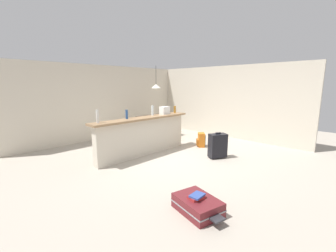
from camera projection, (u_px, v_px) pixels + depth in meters
name	position (u px, v px, depth m)	size (l,w,h in m)	color
ground_plane	(169.00, 156.00, 5.92)	(13.00, 13.00, 0.05)	#ADA393
wall_back	(107.00, 102.00, 7.78)	(6.60, 0.10, 2.50)	beige
wall_right	(222.00, 102.00, 8.03)	(0.10, 6.00, 2.50)	beige
partition_half_wall	(144.00, 137.00, 5.90)	(2.80, 0.20, 0.97)	beige
bar_countertop	(143.00, 118.00, 5.81)	(2.96, 0.40, 0.05)	#93704C
bottle_white	(97.00, 116.00, 4.93)	(0.06, 0.06, 0.30)	silver
bottle_blue	(127.00, 114.00, 5.53)	(0.06, 0.06, 0.23)	#284C89
bottle_clear	(153.00, 110.00, 6.14)	(0.07, 0.07, 0.28)	silver
bottle_amber	(175.00, 109.00, 6.72)	(0.07, 0.07, 0.21)	#9E661E
grocery_bag	(165.00, 110.00, 6.40)	(0.26, 0.18, 0.22)	silver
dining_table	(155.00, 119.00, 8.03)	(1.10, 0.80, 0.74)	#332319
dining_chair_near_partition	(166.00, 124.00, 7.65)	(0.48, 0.48, 0.93)	#9E754C
pendant_lamp	(156.00, 86.00, 7.79)	(0.34, 0.34, 0.81)	black
suitcase_flat_maroon	(198.00, 205.00, 3.28)	(0.64, 0.88, 0.22)	maroon
suitcase_upright_black	(218.00, 145.00, 5.67)	(0.50, 0.42, 0.67)	black
backpack_orange	(201.00, 140.00, 6.74)	(0.34, 0.34, 0.42)	orange
book_stack	(197.00, 196.00, 3.24)	(0.25, 0.21, 0.07)	#AD2D2D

